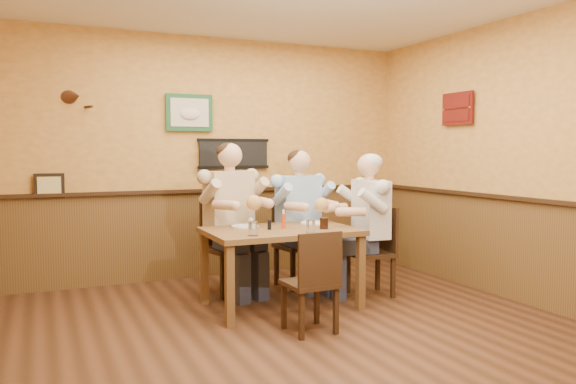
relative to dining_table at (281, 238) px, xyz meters
name	(u,v)px	position (x,y,z in m)	size (l,w,h in m)	color
room	(302,125)	(-0.15, -0.76, 1.03)	(5.02, 5.03, 2.81)	#341D0F
dining_table	(281,238)	(0.00, 0.00, 0.00)	(1.40, 0.90, 0.75)	brown
chair_back_left	(229,246)	(-0.29, 0.69, -0.17)	(0.45, 0.45, 0.98)	#321F10
chair_back_right	(298,244)	(0.49, 0.66, -0.19)	(0.43, 0.43, 0.94)	#321F10
chair_right_end	(370,251)	(1.01, 0.02, -0.20)	(0.42, 0.42, 0.91)	#321F10
chair_near_side	(310,281)	(-0.08, -0.77, -0.24)	(0.39, 0.39, 0.84)	#321F10
diner_tan_shirt	(229,226)	(-0.29, 0.69, 0.05)	(0.65, 0.65, 1.41)	beige
diner_blue_polo	(298,226)	(0.49, 0.66, 0.01)	(0.62, 0.62, 1.34)	#91B3DA
diner_white_elder	(371,232)	(1.01, 0.02, 0.00)	(0.60, 0.60, 1.31)	silver
water_glass_left	(253,229)	(-0.39, -0.30, 0.15)	(0.08, 0.08, 0.12)	white
water_glass_mid	(311,226)	(0.13, -0.36, 0.15)	(0.08, 0.08, 0.12)	white
cola_tumbler	(324,223)	(0.37, -0.17, 0.14)	(0.08, 0.08, 0.11)	black
hot_sauce_bottle	(284,220)	(0.03, 0.01, 0.17)	(0.04, 0.04, 0.16)	#C23B14
salt_shaker	(251,224)	(-0.26, 0.11, 0.14)	(0.04, 0.04, 0.10)	white
pepper_shaker	(269,225)	(-0.12, -0.01, 0.14)	(0.04, 0.04, 0.09)	black
plate_far_left	(245,226)	(-0.28, 0.24, 0.10)	(0.26, 0.26, 0.02)	silver
plate_far_right	(314,223)	(0.45, 0.21, 0.10)	(0.27, 0.27, 0.02)	white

